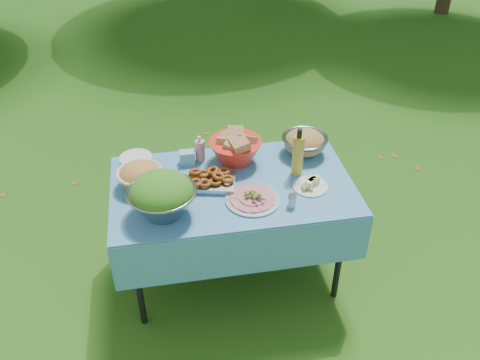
% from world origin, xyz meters
% --- Properties ---
extents(ground, '(80.00, 80.00, 0.00)m').
position_xyz_m(ground, '(0.00, 0.00, 0.00)').
color(ground, '#0F3C0B').
rests_on(ground, ground).
extents(picnic_table, '(1.46, 0.86, 0.76)m').
position_xyz_m(picnic_table, '(0.00, 0.00, 0.38)').
color(picnic_table, '#7ECFF3').
rests_on(picnic_table, ground).
extents(salad_bowl, '(0.51, 0.51, 0.25)m').
position_xyz_m(salad_bowl, '(-0.43, -0.20, 0.89)').
color(salad_bowl, gray).
rests_on(salad_bowl, picnic_table).
extents(pasta_bowl_white, '(0.32, 0.32, 0.15)m').
position_xyz_m(pasta_bowl_white, '(-0.55, 0.09, 0.84)').
color(pasta_bowl_white, silver).
rests_on(pasta_bowl_white, picnic_table).
extents(plate_stack, '(0.26, 0.26, 0.06)m').
position_xyz_m(plate_stack, '(-0.57, 0.32, 0.79)').
color(plate_stack, silver).
rests_on(plate_stack, picnic_table).
extents(wipes_box, '(0.10, 0.07, 0.09)m').
position_xyz_m(wipes_box, '(-0.25, 0.28, 0.80)').
color(wipes_box, '#77BCC9').
rests_on(wipes_box, picnic_table).
extents(sanitizer_bottle, '(0.08, 0.08, 0.18)m').
position_xyz_m(sanitizer_bottle, '(-0.16, 0.30, 0.85)').
color(sanitizer_bottle, pink).
rests_on(sanitizer_bottle, picnic_table).
extents(bread_bowl, '(0.38, 0.38, 0.23)m').
position_xyz_m(bread_bowl, '(0.06, 0.25, 0.87)').
color(bread_bowl, red).
rests_on(bread_bowl, picnic_table).
extents(pasta_bowl_steel, '(0.36, 0.36, 0.16)m').
position_xyz_m(pasta_bowl_steel, '(0.53, 0.27, 0.84)').
color(pasta_bowl_steel, gray).
rests_on(pasta_bowl_steel, picnic_table).
extents(fried_tray, '(0.34, 0.27, 0.07)m').
position_xyz_m(fried_tray, '(-0.13, 0.02, 0.80)').
color(fried_tray, '#B1B0B5').
rests_on(fried_tray, picnic_table).
extents(charcuterie_platter, '(0.34, 0.34, 0.07)m').
position_xyz_m(charcuterie_platter, '(0.09, -0.18, 0.80)').
color(charcuterie_platter, '#A8A9AF').
rests_on(charcuterie_platter, picnic_table).
extents(oil_bottle, '(0.08, 0.08, 0.32)m').
position_xyz_m(oil_bottle, '(0.41, 0.05, 0.92)').
color(oil_bottle, gold).
rests_on(oil_bottle, picnic_table).
extents(cheese_plate, '(0.21, 0.21, 0.06)m').
position_xyz_m(cheese_plate, '(0.46, -0.11, 0.79)').
color(cheese_plate, silver).
rests_on(cheese_plate, picnic_table).
extents(shaker, '(0.06, 0.06, 0.08)m').
position_xyz_m(shaker, '(0.30, -0.27, 0.80)').
color(shaker, silver).
rests_on(shaker, picnic_table).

